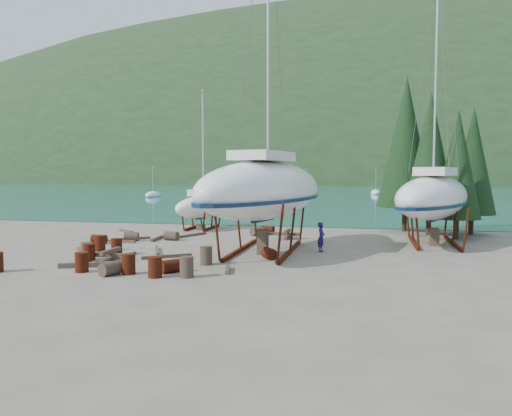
% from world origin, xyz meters
% --- Properties ---
extents(ground, '(600.00, 600.00, 0.00)m').
position_xyz_m(ground, '(0.00, 0.00, 0.00)').
color(ground, '#625E4D').
rests_on(ground, ground).
extents(bay_water, '(700.00, 700.00, 0.00)m').
position_xyz_m(bay_water, '(0.00, 315.00, 0.01)').
color(bay_water, '#1C6F8E').
rests_on(bay_water, ground).
extents(far_hill, '(800.00, 360.00, 110.00)m').
position_xyz_m(far_hill, '(0.00, 320.00, 0.00)').
color(far_hill, '#1F351A').
rests_on(far_hill, ground).
extents(far_house_left, '(6.60, 5.60, 5.60)m').
position_xyz_m(far_house_left, '(-60.00, 190.00, 2.92)').
color(far_house_left, beige).
rests_on(far_house_left, ground).
extents(far_house_center, '(6.60, 5.60, 5.60)m').
position_xyz_m(far_house_center, '(-20.00, 190.00, 2.92)').
color(far_house_center, beige).
rests_on(far_house_center, ground).
extents(far_house_right, '(6.60, 5.60, 5.60)m').
position_xyz_m(far_house_right, '(30.00, 190.00, 2.92)').
color(far_house_right, beige).
rests_on(far_house_right, ground).
extents(cypress_near_right, '(3.60, 3.60, 10.00)m').
position_xyz_m(cypress_near_right, '(12.50, 12.00, 5.79)').
color(cypress_near_right, black).
rests_on(cypress_near_right, ground).
extents(cypress_mid_right, '(3.06, 3.06, 8.50)m').
position_xyz_m(cypress_mid_right, '(14.00, 10.00, 4.92)').
color(cypress_mid_right, black).
rests_on(cypress_mid_right, ground).
extents(cypress_back_left, '(4.14, 4.14, 11.50)m').
position_xyz_m(cypress_back_left, '(11.00, 14.00, 6.66)').
color(cypress_back_left, black).
rests_on(cypress_back_left, ground).
extents(cypress_far_right, '(3.24, 3.24, 9.00)m').
position_xyz_m(cypress_far_right, '(15.50, 13.00, 5.21)').
color(cypress_far_right, black).
rests_on(cypress_far_right, ground).
extents(moored_boat_left, '(2.00, 5.00, 6.05)m').
position_xyz_m(moored_boat_left, '(-30.00, 60.00, 0.39)').
color(moored_boat_left, white).
rests_on(moored_boat_left, ground).
extents(moored_boat_mid, '(2.00, 5.00, 6.05)m').
position_xyz_m(moored_boat_mid, '(10.00, 80.00, 0.39)').
color(moored_boat_mid, white).
rests_on(moored_boat_mid, ground).
extents(moored_boat_far, '(2.00, 5.00, 6.05)m').
position_xyz_m(moored_boat_far, '(-8.00, 110.00, 0.39)').
color(moored_boat_far, white).
rests_on(moored_boat_far, ground).
extents(large_sailboat_near, '(6.90, 14.23, 21.54)m').
position_xyz_m(large_sailboat_near, '(2.76, 1.96, 3.46)').
color(large_sailboat_near, white).
rests_on(large_sailboat_near, ground).
extents(large_sailboat_far, '(7.13, 11.72, 17.86)m').
position_xyz_m(large_sailboat_far, '(12.23, 7.23, 2.92)').
color(large_sailboat_far, white).
rests_on(large_sailboat_far, ground).
extents(small_sailboat_shore, '(3.58, 7.08, 10.85)m').
position_xyz_m(small_sailboat_shore, '(-4.34, 12.08, 1.79)').
color(small_sailboat_shore, white).
rests_on(small_sailboat_shore, ground).
extents(worker, '(0.50, 0.66, 1.65)m').
position_xyz_m(worker, '(5.77, 2.69, 0.83)').
color(worker, '#191251').
rests_on(worker, ground).
extents(drum_1, '(0.87, 1.03, 0.58)m').
position_xyz_m(drum_1, '(-2.45, -5.68, 0.29)').
color(drum_1, '#2D2823').
rests_on(drum_1, ground).
extents(drum_2, '(0.90, 0.62, 0.58)m').
position_xyz_m(drum_2, '(-7.90, 2.86, 0.29)').
color(drum_2, '#591E0F').
rests_on(drum_2, ground).
extents(drum_3, '(0.58, 0.58, 0.88)m').
position_xyz_m(drum_3, '(-0.40, -5.67, 0.44)').
color(drum_3, '#591E0F').
rests_on(drum_3, ground).
extents(drum_4, '(0.99, 0.77, 0.58)m').
position_xyz_m(drum_4, '(1.26, 10.26, 0.29)').
color(drum_4, '#591E0F').
rests_on(drum_4, ground).
extents(drum_5, '(0.58, 0.58, 0.88)m').
position_xyz_m(drum_5, '(0.77, -2.40, 0.44)').
color(drum_5, '#2D2823').
rests_on(drum_5, ground).
extents(drum_6, '(0.97, 1.05, 0.58)m').
position_xyz_m(drum_6, '(3.41, -0.27, 0.29)').
color(drum_6, '#591E0F').
rests_on(drum_6, ground).
extents(drum_7, '(0.58, 0.58, 0.88)m').
position_xyz_m(drum_7, '(-1.80, -5.27, 0.44)').
color(drum_7, '#591E0F').
rests_on(drum_7, ground).
extents(drum_8, '(0.58, 0.58, 0.88)m').
position_xyz_m(drum_8, '(-6.35, 0.29, 0.44)').
color(drum_8, '#591E0F').
rests_on(drum_8, ground).
extents(drum_9, '(0.94, 0.68, 0.58)m').
position_xyz_m(drum_9, '(-4.16, 5.37, 0.29)').
color(drum_9, '#2D2823').
rests_on(drum_9, ground).
extents(drum_10, '(0.58, 0.58, 0.88)m').
position_xyz_m(drum_10, '(-5.17, -2.80, 0.44)').
color(drum_10, '#591E0F').
rests_on(drum_10, ground).
extents(drum_11, '(1.01, 1.05, 0.58)m').
position_xyz_m(drum_11, '(0.75, 8.96, 0.29)').
color(drum_11, '#2D2823').
rests_on(drum_11, ground).
extents(drum_12, '(1.01, 1.05, 0.58)m').
position_xyz_m(drum_12, '(-0.16, -4.57, 0.29)').
color(drum_12, '#591E0F').
rests_on(drum_12, ground).
extents(drum_13, '(0.58, 0.58, 0.88)m').
position_xyz_m(drum_13, '(-4.04, -5.29, 0.44)').
color(drum_13, '#591E0F').
rests_on(drum_13, ground).
extents(drum_14, '(0.58, 0.58, 0.88)m').
position_xyz_m(drum_14, '(-4.83, -0.65, 0.44)').
color(drum_14, '#591E0F').
rests_on(drum_14, ground).
extents(drum_15, '(0.98, 0.75, 0.58)m').
position_xyz_m(drum_15, '(-6.52, 4.46, 0.29)').
color(drum_15, '#2D2823').
rests_on(drum_15, ground).
extents(drum_16, '(0.58, 0.58, 0.88)m').
position_xyz_m(drum_16, '(-5.56, -2.37, 0.44)').
color(drum_16, '#2D2823').
rests_on(drum_16, ground).
extents(drum_17, '(0.58, 0.58, 0.88)m').
position_xyz_m(drum_17, '(0.89, -5.36, 0.44)').
color(drum_17, '#2D2823').
rests_on(drum_17, ground).
extents(timber_0, '(1.45, 2.11, 0.14)m').
position_xyz_m(timber_0, '(-5.41, 13.22, 0.07)').
color(timber_0, brown).
rests_on(timber_0, ground).
extents(timber_2, '(1.77, 1.46, 0.19)m').
position_xyz_m(timber_2, '(-9.06, 8.72, 0.09)').
color(timber_2, brown).
rests_on(timber_2, ground).
extents(timber_3, '(0.79, 3.22, 0.15)m').
position_xyz_m(timber_3, '(-4.24, -1.90, 0.07)').
color(timber_3, brown).
rests_on(timber_3, ground).
extents(timber_4, '(1.84, 0.23, 0.17)m').
position_xyz_m(timber_4, '(-6.80, 3.64, 0.09)').
color(timber_4, brown).
rests_on(timber_4, ground).
extents(timber_5, '(2.21, 1.68, 0.16)m').
position_xyz_m(timber_5, '(-1.81, -1.03, 0.08)').
color(timber_5, brown).
rests_on(timber_5, ground).
extents(timber_6, '(1.68, 1.03, 0.19)m').
position_xyz_m(timber_6, '(1.18, 9.38, 0.10)').
color(timber_6, brown).
rests_on(timber_6, ground).
extents(timber_7, '(0.53, 1.52, 0.17)m').
position_xyz_m(timber_7, '(2.22, -3.77, 0.09)').
color(timber_7, brown).
rests_on(timber_7, ground).
extents(timber_8, '(0.37, 2.11, 0.19)m').
position_xyz_m(timber_8, '(-5.16, 5.33, 0.09)').
color(timber_8, brown).
rests_on(timber_8, ground).
extents(timber_9, '(1.05, 1.98, 0.15)m').
position_xyz_m(timber_9, '(-5.86, 14.00, 0.08)').
color(timber_9, brown).
rests_on(timber_9, ground).
extents(timber_10, '(1.27, 2.86, 0.16)m').
position_xyz_m(timber_10, '(-3.61, 7.61, 0.08)').
color(timber_10, brown).
rests_on(timber_10, ground).
extents(timber_11, '(1.35, 2.62, 0.15)m').
position_xyz_m(timber_11, '(-3.12, 0.75, 0.08)').
color(timber_11, brown).
rests_on(timber_11, ground).
extents(timber_12, '(1.67, 2.10, 0.17)m').
position_xyz_m(timber_12, '(-7.07, -0.50, 0.08)').
color(timber_12, brown).
rests_on(timber_12, ground).
extents(timber_16, '(2.57, 1.31, 0.23)m').
position_xyz_m(timber_16, '(-4.34, -4.21, 0.11)').
color(timber_16, brown).
rests_on(timber_16, ground).
extents(timber_17, '(1.76, 1.62, 0.16)m').
position_xyz_m(timber_17, '(-6.67, 5.05, 0.08)').
color(timber_17, brown).
rests_on(timber_17, ground).
extents(timber_pile_fore, '(1.80, 1.80, 0.60)m').
position_xyz_m(timber_pile_fore, '(-4.17, -2.52, 0.30)').
color(timber_pile_fore, brown).
rests_on(timber_pile_fore, ground).
extents(timber_pile_aft, '(1.80, 1.80, 0.60)m').
position_xyz_m(timber_pile_aft, '(3.08, 7.83, 0.30)').
color(timber_pile_aft, brown).
rests_on(timber_pile_aft, ground).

